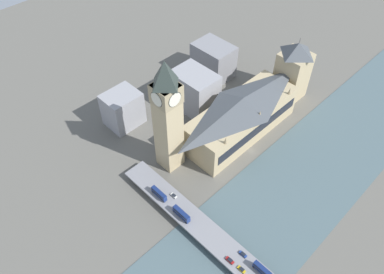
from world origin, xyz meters
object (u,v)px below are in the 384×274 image
object	(u,v)px
clock_tower	(167,114)
car_southbound_lead	(230,260)
road_bridge	(228,252)
car_southbound_extra	(243,254)
car_northbound_mid	(174,196)
car_southbound_tail	(242,269)
parliament_hall	(242,116)
double_decker_bus_rear	(181,214)
victoria_tower	(293,71)
double_decker_bus_mid	(159,194)
double_decker_bus_lead	(262,270)

from	to	relation	value
clock_tower	car_southbound_lead	xyz separation A→B (m)	(-72.52, 25.13, -36.56)
road_bridge	car_southbound_extra	size ratio (longest dim) A/B	35.29
car_northbound_mid	car_southbound_tail	xyz separation A→B (m)	(-56.34, 5.93, 0.05)
parliament_hall	car_southbound_extra	bearing A→B (deg)	131.12
parliament_hall	double_decker_bus_rear	world-z (taller)	parliament_hall
car_northbound_mid	car_southbound_extra	xyz separation A→B (m)	(-51.62, -0.77, 0.05)
victoria_tower	car_southbound_lead	bearing A→B (deg)	113.80
road_bridge	car_southbound_extra	bearing A→B (deg)	-151.59
road_bridge	car_southbound_lead	world-z (taller)	car_southbound_lead
car_southbound_extra	double_decker_bus_mid	bearing A→B (deg)	6.65
double_decker_bus_rear	car_northbound_mid	xyz separation A→B (m)	(12.98, -6.09, -2.14)
double_decker_bus_rear	car_northbound_mid	bearing A→B (deg)	-25.14
road_bridge	car_southbound_tail	distance (m)	12.00
clock_tower	double_decker_bus_lead	bearing A→B (deg)	168.19
car_southbound_extra	clock_tower	bearing A→B (deg)	-13.40
car_northbound_mid	double_decker_bus_mid	bearing A→B (deg)	44.96
double_decker_bus_lead	car_southbound_extra	world-z (taller)	double_decker_bus_lead
clock_tower	car_northbound_mid	distance (m)	47.35
parliament_hall	car_southbound_tail	xyz separation A→B (m)	(-66.33, 77.28, -9.69)
clock_tower	car_southbound_tail	bearing A→B (deg)	162.87
clock_tower	double_decker_bus_rear	world-z (taller)	clock_tower
double_decker_bus_lead	car_southbound_tail	bearing A→B (deg)	39.55
double_decker_bus_mid	car_northbound_mid	size ratio (longest dim) A/B	2.58
clock_tower	car_southbound_tail	world-z (taller)	clock_tower
double_decker_bus_rear	victoria_tower	bearing A→B (deg)	-80.23
car_northbound_mid	parliament_hall	bearing A→B (deg)	-82.03
clock_tower	car_southbound_extra	size ratio (longest dim) A/B	17.65
double_decker_bus_mid	clock_tower	bearing A→B (deg)	-54.57
double_decker_bus_mid	car_southbound_extra	world-z (taller)	double_decker_bus_mid
parliament_hall	car_southbound_lead	world-z (taller)	parliament_hall
clock_tower	car_southbound_lead	size ratio (longest dim) A/B	16.49
parliament_hall	road_bridge	size ratio (longest dim) A/B	0.54
double_decker_bus_rear	car_southbound_tail	xyz separation A→B (m)	(-43.36, -0.15, -2.09)
victoria_tower	double_decker_bus_lead	size ratio (longest dim) A/B	4.86
double_decker_bus_mid	car_southbound_extra	size ratio (longest dim) A/B	2.54
parliament_hall	car_northbound_mid	xyz separation A→B (m)	(-9.99, 71.35, -9.73)
car_northbound_mid	double_decker_bus_lead	bearing A→B (deg)	-179.66
victoria_tower	road_bridge	size ratio (longest dim) A/B	0.32
double_decker_bus_rear	car_southbound_extra	xyz separation A→B (m)	(-38.64, -6.86, -2.09)
car_southbound_tail	car_southbound_lead	bearing A→B (deg)	4.32
parliament_hall	road_bridge	world-z (taller)	parliament_hall
car_southbound_lead	double_decker_bus_mid	bearing A→B (deg)	-0.56
car_southbound_extra	road_bridge	bearing A→B (deg)	28.41
parliament_hall	car_southbound_extra	xyz separation A→B (m)	(-61.61, 70.58, -9.69)
victoria_tower	double_decker_bus_lead	xyz separation A→B (m)	(-74.03, 127.18, -15.27)
parliament_hall	car_southbound_lead	distance (m)	98.18
double_decker_bus_mid	car_southbound_extra	bearing A→B (deg)	-173.35
double_decker_bus_rear	car_southbound_extra	world-z (taller)	double_decker_bus_rear
car_southbound_extra	car_southbound_lead	bearing A→B (deg)	70.69
car_southbound_tail	double_decker_bus_rear	bearing A→B (deg)	0.20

